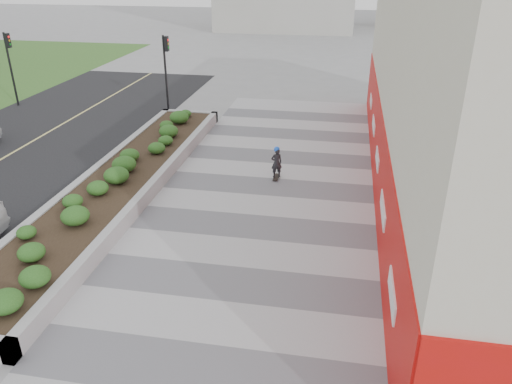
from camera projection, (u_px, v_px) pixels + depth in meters
The scene contains 8 objects.
ground at pixel (216, 327), 11.97m from camera, with size 160.00×160.00×0.00m, color gray.
walkway at pixel (242, 259), 14.63m from camera, with size 8.00×36.00×0.01m, color #A8A8AD.
building at pixel (474, 87), 17.13m from camera, with size 6.04×24.08×8.00m.
planter at pixel (121, 179), 18.89m from camera, with size 3.00×18.00×0.90m.
traffic_signal_near at pixel (166, 62), 27.50m from camera, with size 0.33×0.28×4.20m.
traffic_signal_far at pixel (10, 58), 28.53m from camera, with size 0.33×0.28×4.20m.
manhole_cover at pixel (258, 261), 14.55m from camera, with size 0.44×0.44×0.01m, color #595654.
skateboarder at pixel (277, 163), 19.67m from camera, with size 0.52×0.72×1.36m.
Camera 1 is at (2.61, -9.10, 8.07)m, focal length 35.00 mm.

